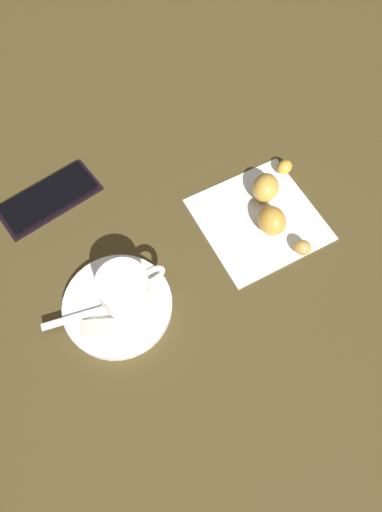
% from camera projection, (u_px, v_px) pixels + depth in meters
% --- Properties ---
extents(ground_plane, '(1.80, 1.80, 0.00)m').
position_uv_depth(ground_plane, '(185.00, 257.00, 0.62)').
color(ground_plane, '#473A1C').
extents(saucer, '(0.14, 0.14, 0.01)m').
position_uv_depth(saucer, '(118.00, 305.00, 0.58)').
color(saucer, white).
rests_on(saucer, ground).
extents(espresso_cup, '(0.09, 0.07, 0.05)m').
position_uv_depth(espresso_cup, '(125.00, 289.00, 0.56)').
color(espresso_cup, white).
rests_on(espresso_cup, saucer).
extents(teaspoon, '(0.13, 0.04, 0.01)m').
position_uv_depth(teaspoon, '(107.00, 308.00, 0.57)').
color(teaspoon, silver).
rests_on(teaspoon, saucer).
extents(sugar_packet, '(0.07, 0.05, 0.01)m').
position_uv_depth(sugar_packet, '(110.00, 327.00, 0.56)').
color(sugar_packet, beige).
rests_on(sugar_packet, saucer).
extents(napkin, '(0.17, 0.17, 0.00)m').
position_uv_depth(napkin, '(257.00, 216.00, 0.65)').
color(napkin, white).
rests_on(napkin, ground).
extents(croissant, '(0.11, 0.15, 0.04)m').
position_uv_depth(croissant, '(272.00, 204.00, 0.63)').
color(croissant, gold).
rests_on(croissant, napkin).
extents(cell_phone, '(0.16, 0.09, 0.01)m').
position_uv_depth(cell_phone, '(49.00, 198.00, 0.66)').
color(cell_phone, black).
rests_on(cell_phone, ground).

